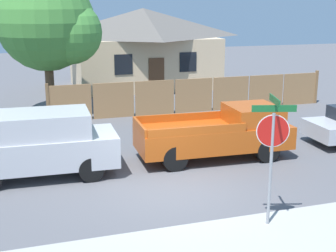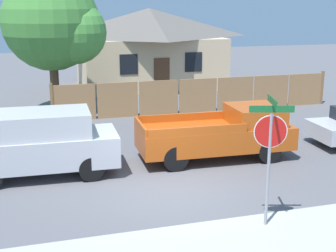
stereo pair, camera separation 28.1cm
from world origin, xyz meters
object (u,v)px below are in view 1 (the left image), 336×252
object	(u,v)px
oak_tree	(51,24)
stop_sign	(272,140)
house	(143,46)
red_suv	(38,143)
orange_pickup	(220,133)

from	to	relation	value
oak_tree	stop_sign	distance (m)	13.72
house	red_suv	size ratio (longest dim) A/B	1.99
house	oak_tree	world-z (taller)	oak_tree
oak_tree	orange_pickup	bearing A→B (deg)	-61.36
house	red_suv	xyz separation A→B (m)	(-6.92, -14.27, -1.39)
orange_pickup	house	bearing A→B (deg)	87.38
house	oak_tree	distance (m)	8.45
red_suv	stop_sign	size ratio (longest dim) A/B	1.52
house	red_suv	bearing A→B (deg)	-115.86
orange_pickup	stop_sign	bearing A→B (deg)	-98.06
stop_sign	house	bearing A→B (deg)	100.12
oak_tree	red_suv	distance (m)	8.91
oak_tree	orange_pickup	size ratio (longest dim) A/B	1.25
oak_tree	orange_pickup	world-z (taller)	oak_tree
house	oak_tree	xyz separation A→B (m)	(-5.78, -5.95, 1.60)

